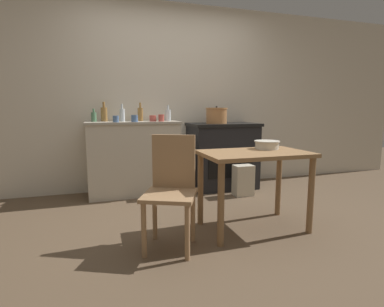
% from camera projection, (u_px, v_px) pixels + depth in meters
% --- Properties ---
extents(ground_plane, '(14.00, 14.00, 0.00)m').
position_uv_depth(ground_plane, '(209.00, 224.00, 2.92)').
color(ground_plane, brown).
extents(wall_back, '(8.00, 0.07, 2.55)m').
position_uv_depth(wall_back, '(170.00, 98.00, 4.23)').
color(wall_back, beige).
rests_on(wall_back, ground_plane).
extents(counter_cabinet, '(1.18, 0.51, 0.96)m').
position_uv_depth(counter_cabinet, '(134.00, 158.00, 3.92)').
color(counter_cabinet, beige).
rests_on(counter_cabinet, ground_plane).
extents(stove, '(0.95, 0.61, 0.92)m').
position_uv_depth(stove, '(222.00, 155.00, 4.25)').
color(stove, black).
rests_on(stove, ground_plane).
extents(work_table, '(0.97, 0.60, 0.73)m').
position_uv_depth(work_table, '(254.00, 165.00, 2.74)').
color(work_table, '#997047').
rests_on(work_table, ground_plane).
extents(chair, '(0.53, 0.53, 0.91)m').
position_uv_depth(chair, '(171.00, 188.00, 2.42)').
color(chair, '#A87F56').
rests_on(chair, ground_plane).
extents(flour_sack, '(0.25, 0.17, 0.40)m').
position_uv_depth(flour_sack, '(243.00, 180.00, 3.88)').
color(flour_sack, beige).
rests_on(flour_sack, ground_plane).
extents(stock_pot, '(0.29, 0.29, 0.24)m').
position_uv_depth(stock_pot, '(217.00, 116.00, 4.05)').
color(stock_pot, '#B77A47').
rests_on(stock_pot, stove).
extents(mixing_bowl_large, '(0.24, 0.24, 0.08)m').
position_uv_depth(mixing_bowl_large, '(267.00, 144.00, 2.91)').
color(mixing_bowl_large, silver).
rests_on(mixing_bowl_large, work_table).
extents(bottle_far_left, '(0.07, 0.07, 0.24)m').
position_uv_depth(bottle_far_left, '(140.00, 114.00, 3.95)').
color(bottle_far_left, olive).
rests_on(bottle_far_left, counter_cabinet).
extents(bottle_left, '(0.06, 0.06, 0.16)m').
position_uv_depth(bottle_left, '(94.00, 117.00, 3.74)').
color(bottle_left, '#517F5B').
rests_on(bottle_left, counter_cabinet).
extents(bottle_mid_left, '(0.08, 0.08, 0.21)m').
position_uv_depth(bottle_mid_left, '(168.00, 115.00, 4.00)').
color(bottle_mid_left, silver).
rests_on(bottle_mid_left, counter_cabinet).
extents(bottle_center_left, '(0.07, 0.07, 0.22)m').
position_uv_depth(bottle_center_left, '(122.00, 115.00, 3.82)').
color(bottle_center_left, silver).
rests_on(bottle_center_left, counter_cabinet).
extents(bottle_center, '(0.08, 0.08, 0.25)m').
position_uv_depth(bottle_center, '(104.00, 114.00, 3.83)').
color(bottle_center, olive).
rests_on(bottle_center, counter_cabinet).
extents(cup_center_right, '(0.07, 0.07, 0.09)m').
position_uv_depth(cup_center_right, '(161.00, 118.00, 3.83)').
color(cup_center_right, '#B74C42').
rests_on(cup_center_right, counter_cabinet).
extents(cup_mid_right, '(0.08, 0.08, 0.08)m').
position_uv_depth(cup_mid_right, '(153.00, 118.00, 3.83)').
color(cup_mid_right, '#B74C42').
rests_on(cup_mid_right, counter_cabinet).
extents(cup_right, '(0.07, 0.07, 0.08)m').
position_uv_depth(cup_right, '(116.00, 119.00, 3.60)').
color(cup_right, '#4C6B99').
rests_on(cup_right, counter_cabinet).
extents(cup_far_right, '(0.08, 0.08, 0.08)m').
position_uv_depth(cup_far_right, '(135.00, 118.00, 3.69)').
color(cup_far_right, '#4C6B99').
rests_on(cup_far_right, counter_cabinet).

